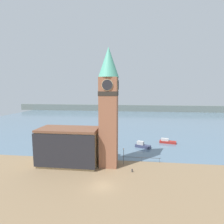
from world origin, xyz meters
The scene contains 10 objects.
ground_plane centered at (0.00, 0.00, 0.00)m, with size 160.00×160.00×0.00m, color #846B4C.
water centered at (0.00, 71.77, 0.00)m, with size 160.00×120.00×0.00m.
far_shoreline centered at (0.00, 111.77, 2.50)m, with size 180.00×3.00×5.00m.
pier_railing centered at (7.43, 11.52, 0.94)m, with size 8.99×0.08×1.09m.
clock_tower centered at (0.02, 8.79, 13.81)m, with size 4.42×4.42×25.97m.
pier_building centered at (-9.13, 8.23, 4.23)m, with size 13.52×6.61×8.43m.
boat_near centered at (8.22, 22.13, 0.66)m, with size 4.70×3.24×1.82m.
boat_far centered at (16.37, 27.49, 0.54)m, with size 5.36×2.80×1.47m.
mooring_bollard_near centered at (5.30, 6.03, 0.37)m, with size 0.28×0.28×0.68m.
lamp_post centered at (3.32, 9.60, 2.69)m, with size 0.32×0.32×3.84m.
Camera 1 is at (5.20, -28.71, 16.96)m, focal length 28.00 mm.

